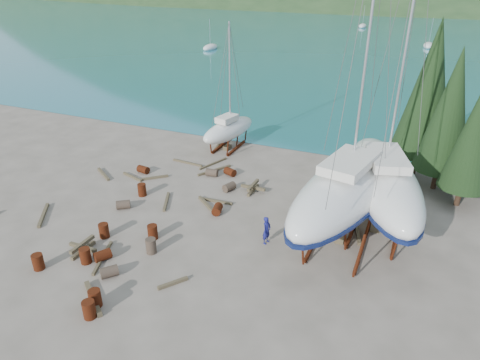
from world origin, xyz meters
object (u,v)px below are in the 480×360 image
at_px(large_sailboat_far, 383,180).
at_px(worker, 267,230).
at_px(small_sailboat_shore, 229,129).
at_px(large_sailboat_near, 348,186).

height_order(large_sailboat_far, worker, large_sailboat_far).
bearing_deg(large_sailboat_far, small_sailboat_shore, 131.96).
distance_m(large_sailboat_far, worker, 7.52).
height_order(large_sailboat_near, worker, large_sailboat_near).
bearing_deg(large_sailboat_near, small_sailboat_shore, 152.12).
relative_size(large_sailboat_near, worker, 11.95).
distance_m(large_sailboat_near, large_sailboat_far, 2.62).
distance_m(large_sailboat_near, small_sailboat_shore, 15.71).
bearing_deg(worker, small_sailboat_shore, 43.95).
bearing_deg(large_sailboat_near, large_sailboat_far, 61.10).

